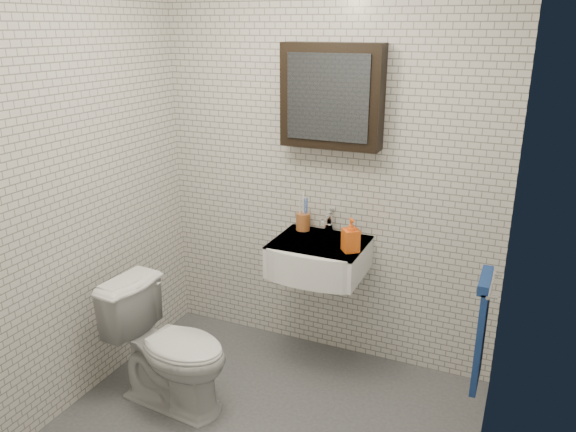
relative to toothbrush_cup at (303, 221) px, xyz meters
The scene contains 8 objects.
room_shell 1.09m from the toothbrush_cup, 82.54° to the right, with size 2.22×2.02×2.51m.
washbasin 0.30m from the toothbrush_cup, 48.12° to the right, with size 0.55×0.50×0.20m.
faucet 0.17m from the toothbrush_cup, ahead, with size 0.06×0.20×0.15m.
mirror_cabinet 0.81m from the toothbrush_cup, ahead, with size 0.60×0.15×0.60m.
towel_rail 1.31m from the toothbrush_cup, 26.24° to the right, with size 0.09×0.30×0.58m.
toothbrush_cup is the anchor object (origin of this frame).
soap_bottle 0.44m from the toothbrush_cup, 29.38° to the right, with size 0.09×0.09×0.20m, color orange.
toilet 1.12m from the toothbrush_cup, 117.85° to the right, with size 0.41×0.72×0.73m, color white.
Camera 1 is at (1.15, -2.19, 2.10)m, focal length 35.00 mm.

